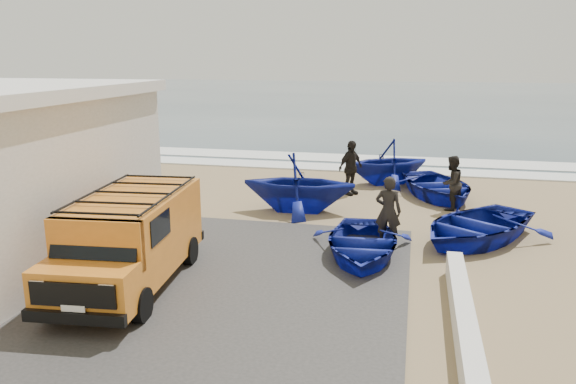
{
  "coord_description": "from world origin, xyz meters",
  "views": [
    {
      "loc": [
        3.95,
        -12.9,
        5.0
      ],
      "look_at": [
        0.5,
        2.26,
        1.2
      ],
      "focal_mm": 35.0,
      "sensor_mm": 36.0,
      "label": 1
    }
  ],
  "objects_px": {
    "boat_near_left": "(361,243)",
    "fisherman_back": "(351,168)",
    "van": "(130,237)",
    "boat_mid_left": "(299,183)",
    "parapet": "(463,320)",
    "fisherman_front": "(388,211)",
    "fisherman_middle": "(451,183)",
    "boat_mid_right": "(437,186)",
    "boat_near_right": "(475,225)",
    "boat_far_left": "(387,162)"
  },
  "relations": [
    {
      "from": "boat_near_left",
      "to": "fisherman_back",
      "type": "bearing_deg",
      "value": 94.7
    },
    {
      "from": "van",
      "to": "boat_mid_left",
      "type": "bearing_deg",
      "value": 65.69
    },
    {
      "from": "parapet",
      "to": "fisherman_front",
      "type": "distance_m",
      "value": 5.04
    },
    {
      "from": "boat_mid_left",
      "to": "fisherman_middle",
      "type": "xyz_separation_m",
      "value": [
        4.86,
        1.27,
        -0.05
      ]
    },
    {
      "from": "boat_near_left",
      "to": "boat_mid_right",
      "type": "height_order",
      "value": "boat_mid_right"
    },
    {
      "from": "van",
      "to": "boat_near_right",
      "type": "relative_size",
      "value": 1.15
    },
    {
      "from": "van",
      "to": "boat_mid_right",
      "type": "relative_size",
      "value": 1.18
    },
    {
      "from": "parapet",
      "to": "boat_near_right",
      "type": "relative_size",
      "value": 1.37
    },
    {
      "from": "boat_near_left",
      "to": "fisherman_front",
      "type": "distance_m",
      "value": 1.37
    },
    {
      "from": "boat_near_right",
      "to": "boat_mid_left",
      "type": "relative_size",
      "value": 1.2
    },
    {
      "from": "boat_far_left",
      "to": "fisherman_front",
      "type": "distance_m",
      "value": 7.6
    },
    {
      "from": "boat_mid_right",
      "to": "fisherman_front",
      "type": "bearing_deg",
      "value": -125.58
    },
    {
      "from": "boat_mid_left",
      "to": "boat_far_left",
      "type": "bearing_deg",
      "value": -31.93
    },
    {
      "from": "boat_mid_left",
      "to": "fisherman_back",
      "type": "relative_size",
      "value": 1.82
    },
    {
      "from": "parapet",
      "to": "boat_far_left",
      "type": "height_order",
      "value": "boat_far_left"
    },
    {
      "from": "fisherman_front",
      "to": "van",
      "type": "bearing_deg",
      "value": 42.68
    },
    {
      "from": "parapet",
      "to": "boat_far_left",
      "type": "distance_m",
      "value": 12.5
    },
    {
      "from": "van",
      "to": "parapet",
      "type": "bearing_deg",
      "value": -11.21
    },
    {
      "from": "van",
      "to": "fisherman_middle",
      "type": "distance_m",
      "value": 10.84
    },
    {
      "from": "fisherman_back",
      "to": "fisherman_front",
      "type": "bearing_deg",
      "value": -128.08
    },
    {
      "from": "boat_mid_right",
      "to": "boat_far_left",
      "type": "xyz_separation_m",
      "value": [
        -1.89,
        1.91,
        0.45
      ]
    },
    {
      "from": "boat_mid_left",
      "to": "parapet",
      "type": "bearing_deg",
      "value": -151.67
    },
    {
      "from": "boat_near_right",
      "to": "boat_far_left",
      "type": "bearing_deg",
      "value": 147.82
    },
    {
      "from": "boat_near_left",
      "to": "boat_mid_left",
      "type": "xyz_separation_m",
      "value": [
        -2.43,
        3.93,
        0.57
      ]
    },
    {
      "from": "boat_near_right",
      "to": "boat_far_left",
      "type": "xyz_separation_m",
      "value": [
        -2.76,
        6.7,
        0.44
      ]
    },
    {
      "from": "van",
      "to": "fisherman_back",
      "type": "bearing_deg",
      "value": 63.23
    },
    {
      "from": "boat_near_right",
      "to": "boat_near_left",
      "type": "bearing_deg",
      "value": -110.41
    },
    {
      "from": "parapet",
      "to": "van",
      "type": "height_order",
      "value": "van"
    },
    {
      "from": "boat_far_left",
      "to": "fisherman_front",
      "type": "relative_size",
      "value": 1.78
    },
    {
      "from": "fisherman_front",
      "to": "fisherman_middle",
      "type": "distance_m",
      "value": 4.5
    },
    {
      "from": "boat_mid_right",
      "to": "fisherman_front",
      "type": "distance_m",
      "value": 5.89
    },
    {
      "from": "boat_near_right",
      "to": "fisherman_back",
      "type": "distance_m",
      "value": 6.09
    },
    {
      "from": "parapet",
      "to": "boat_near_right",
      "type": "distance_m",
      "value": 5.65
    },
    {
      "from": "fisherman_front",
      "to": "boat_near_right",
      "type": "bearing_deg",
      "value": -153.01
    },
    {
      "from": "boat_mid_right",
      "to": "fisherman_middle",
      "type": "distance_m",
      "value": 1.68
    },
    {
      "from": "boat_near_right",
      "to": "fisherman_back",
      "type": "bearing_deg",
      "value": 166.43
    },
    {
      "from": "parapet",
      "to": "fisherman_middle",
      "type": "height_order",
      "value": "fisherman_middle"
    },
    {
      "from": "boat_mid_left",
      "to": "fisherman_front",
      "type": "relative_size",
      "value": 1.91
    },
    {
      "from": "boat_mid_left",
      "to": "boat_far_left",
      "type": "distance_m",
      "value": 5.43
    },
    {
      "from": "boat_far_left",
      "to": "fisherman_middle",
      "type": "distance_m",
      "value": 4.16
    },
    {
      "from": "boat_far_left",
      "to": "fisherman_back",
      "type": "relative_size",
      "value": 1.7
    },
    {
      "from": "parapet",
      "to": "fisherman_front",
      "type": "bearing_deg",
      "value": 109.12
    },
    {
      "from": "van",
      "to": "boat_far_left",
      "type": "bearing_deg",
      "value": 61.63
    },
    {
      "from": "boat_far_left",
      "to": "fisherman_front",
      "type": "bearing_deg",
      "value": -26.45
    },
    {
      "from": "boat_near_right",
      "to": "boat_mid_left",
      "type": "distance_m",
      "value": 5.72
    },
    {
      "from": "parapet",
      "to": "boat_near_left",
      "type": "xyz_separation_m",
      "value": [
        -2.23,
        3.62,
        0.12
      ]
    },
    {
      "from": "fisherman_middle",
      "to": "boat_mid_right",
      "type": "bearing_deg",
      "value": -132.43
    },
    {
      "from": "boat_mid_left",
      "to": "boat_near_right",
      "type": "bearing_deg",
      "value": -113.24
    },
    {
      "from": "van",
      "to": "fisherman_middle",
      "type": "relative_size",
      "value": 2.78
    },
    {
      "from": "fisherman_middle",
      "to": "boat_near_left",
      "type": "bearing_deg",
      "value": 9.22
    }
  ]
}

